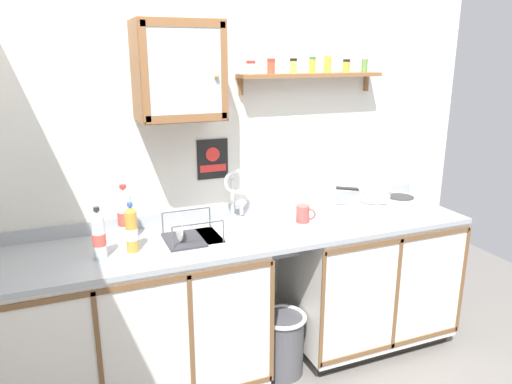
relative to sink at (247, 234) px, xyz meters
The scene contains 17 objects.
back_wall 0.49m from the sink, 87.83° to the left, with size 3.38×0.07×2.54m.
lower_cabinet_run 0.81m from the sink, behind, with size 1.39×0.62×0.89m.
lower_cabinet_run_right 0.96m from the sink, ahead, with size 1.08×0.62×0.89m.
countertop 0.04m from the sink, 73.29° to the right, with size 2.74×0.64×0.03m, color #9EA3A8.
backsplash 0.27m from the sink, 87.54° to the left, with size 2.74×0.02×0.08m, color #9EA3A8.
sink is the anchor object (origin of this frame).
hot_plate_stove 1.00m from the sink, ahead, with size 0.44×0.30×0.08m.
saucepan 0.90m from the sink, ahead, with size 0.31×0.26×0.08m.
bottle_water_clear_0 0.86m from the sink, behind, with size 0.07×0.07×0.27m.
bottle_opaque_white_1 0.71m from the sink, behind, with size 0.08×0.08×0.32m.
bottle_juice_amber_2 0.70m from the sink, behind, with size 0.07×0.07×0.27m.
dish_rack 0.36m from the sink, behind, with size 0.30×0.27×0.17m.
mug 0.38m from the sink, ahead, with size 0.10×0.11×0.11m.
wall_cabinet 1.01m from the sink, 163.25° to the left, with size 0.46×0.35×0.52m.
spice_shelf 1.06m from the sink, 21.78° to the left, with size 0.95×0.14×0.22m.
warning_sign 0.50m from the sink, 114.98° to the left, with size 0.19×0.01×0.24m.
trash_bin 0.72m from the sink, 41.97° to the right, with size 0.29×0.29×0.40m.
Camera 1 is at (-0.98, -2.10, 1.92)m, focal length 33.97 mm.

